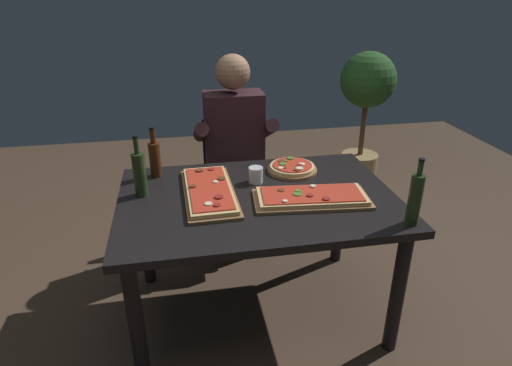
% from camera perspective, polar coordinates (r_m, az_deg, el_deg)
% --- Properties ---
extents(ground_plane, '(6.40, 6.40, 0.00)m').
position_cam_1_polar(ground_plane, '(2.61, 0.21, -16.38)').
color(ground_plane, '#4C3828').
extents(dining_table, '(1.40, 0.96, 0.74)m').
position_cam_1_polar(dining_table, '(2.24, 0.24, -3.90)').
color(dining_table, black).
rests_on(dining_table, ground_plane).
extents(pizza_rectangular_front, '(0.59, 0.31, 0.05)m').
position_cam_1_polar(pizza_rectangular_front, '(2.16, 7.34, -1.89)').
color(pizza_rectangular_front, olive).
rests_on(pizza_rectangular_front, dining_table).
extents(pizza_rectangular_left, '(0.27, 0.60, 0.05)m').
position_cam_1_polar(pizza_rectangular_left, '(2.21, -6.20, -1.05)').
color(pizza_rectangular_left, brown).
rests_on(pizza_rectangular_left, dining_table).
extents(pizza_round_far, '(0.28, 0.28, 0.05)m').
position_cam_1_polar(pizza_round_far, '(2.48, 4.80, 2.00)').
color(pizza_round_far, brown).
rests_on(pizza_round_far, dining_table).
extents(wine_bottle_dark, '(0.06, 0.06, 0.29)m').
position_cam_1_polar(wine_bottle_dark, '(2.44, -13.22, 3.30)').
color(wine_bottle_dark, '#47230F').
rests_on(wine_bottle_dark, dining_table).
extents(oil_bottle_amber, '(0.06, 0.06, 0.32)m').
position_cam_1_polar(oil_bottle_amber, '(2.02, 20.28, -1.91)').
color(oil_bottle_amber, '#233819').
rests_on(oil_bottle_amber, dining_table).
extents(vinegar_bottle_green, '(0.06, 0.06, 0.32)m').
position_cam_1_polar(vinegar_bottle_green, '(2.23, -15.13, 1.28)').
color(vinegar_bottle_green, '#233819').
rests_on(vinegar_bottle_green, dining_table).
extents(tumbler_near_camera, '(0.08, 0.08, 0.09)m').
position_cam_1_polar(tumbler_near_camera, '(2.33, -0.03, 1.09)').
color(tumbler_near_camera, silver).
rests_on(tumbler_near_camera, dining_table).
extents(diner_chair, '(0.44, 0.44, 0.87)m').
position_cam_1_polar(diner_chair, '(3.07, -2.98, 1.11)').
color(diner_chair, black).
rests_on(diner_chair, ground_plane).
extents(seated_diner, '(0.53, 0.41, 1.33)m').
position_cam_1_polar(seated_diner, '(2.86, -2.76, 4.84)').
color(seated_diner, '#23232D').
rests_on(seated_diner, ground_plane).
extents(potted_plant_corner, '(0.46, 0.46, 1.22)m').
position_cam_1_polar(potted_plant_corner, '(3.83, 14.25, 9.89)').
color(potted_plant_corner, tan).
rests_on(potted_plant_corner, ground_plane).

